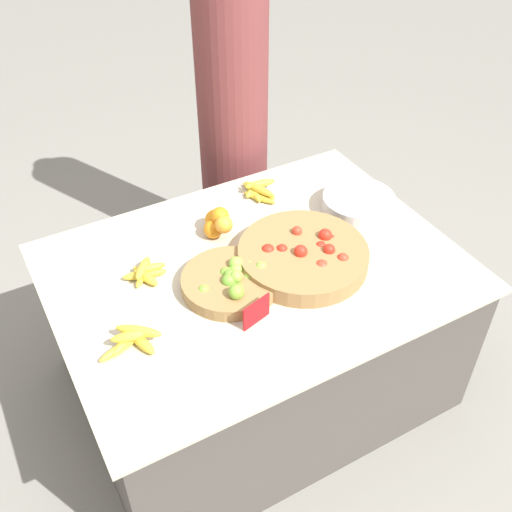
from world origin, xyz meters
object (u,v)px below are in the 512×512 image
Objects in this scene: price_sign at (256,312)px; vendor_person at (233,118)px; lime_bowl at (231,281)px; metal_bowl at (358,204)px; tomato_basket at (304,255)px.

vendor_person is (0.45, 1.03, 0.10)m from price_sign.
vendor_person is at bearing 62.06° from lime_bowl.
lime_bowl is at bearing -166.93° from metal_bowl.
metal_bowl is at bearing -74.02° from vendor_person.
lime_bowl reaches higher than metal_bowl.
vendor_person is (-0.20, 0.69, 0.11)m from metal_bowl.
price_sign reaches higher than lime_bowl.
tomato_basket reaches higher than lime_bowl.
lime_bowl is 0.19m from price_sign.
lime_bowl is 3.03× the size of price_sign.
tomato_basket is (0.29, -0.01, 0.01)m from lime_bowl.
vendor_person reaches higher than price_sign.
vendor_person is at bearing 79.27° from tomato_basket.
vendor_person reaches higher than tomato_basket.
tomato_basket is 4.25× the size of price_sign.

